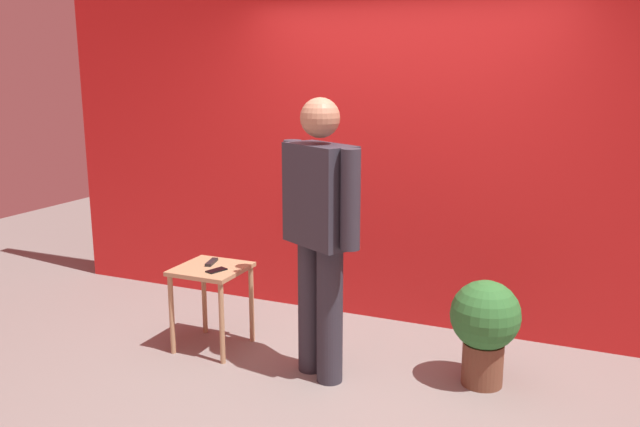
{
  "coord_description": "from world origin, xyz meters",
  "views": [
    {
      "loc": [
        1.39,
        -3.37,
        1.96
      ],
      "look_at": [
        -0.3,
        0.55,
        1.02
      ],
      "focal_mm": 36.52,
      "sensor_mm": 36.0,
      "label": 1
    }
  ],
  "objects_px": {
    "side_table": "(211,282)",
    "tv_remote": "(212,262)",
    "standing_person": "(320,226)",
    "cell_phone": "(216,270)",
    "potted_plant": "(485,324)"
  },
  "relations": [
    {
      "from": "side_table",
      "to": "tv_remote",
      "type": "distance_m",
      "value": 0.15
    },
    {
      "from": "standing_person",
      "to": "cell_phone",
      "type": "relative_size",
      "value": 12.54
    },
    {
      "from": "standing_person",
      "to": "side_table",
      "type": "distance_m",
      "value": 1.03
    },
    {
      "from": "tv_remote",
      "to": "cell_phone",
      "type": "bearing_deg",
      "value": -61.32
    },
    {
      "from": "standing_person",
      "to": "potted_plant",
      "type": "xyz_separation_m",
      "value": [
        1.0,
        0.29,
        -0.6
      ]
    },
    {
      "from": "tv_remote",
      "to": "potted_plant",
      "type": "relative_size",
      "value": 0.25
    },
    {
      "from": "side_table",
      "to": "potted_plant",
      "type": "relative_size",
      "value": 0.88
    },
    {
      "from": "side_table",
      "to": "cell_phone",
      "type": "relative_size",
      "value": 4.2
    },
    {
      "from": "side_table",
      "to": "cell_phone",
      "type": "height_order",
      "value": "cell_phone"
    },
    {
      "from": "side_table",
      "to": "cell_phone",
      "type": "bearing_deg",
      "value": -37.52
    },
    {
      "from": "standing_person",
      "to": "side_table",
      "type": "height_order",
      "value": "standing_person"
    },
    {
      "from": "side_table",
      "to": "potted_plant",
      "type": "distance_m",
      "value": 1.9
    },
    {
      "from": "cell_phone",
      "to": "potted_plant",
      "type": "bearing_deg",
      "value": 27.47
    },
    {
      "from": "standing_person",
      "to": "potted_plant",
      "type": "relative_size",
      "value": 2.63
    },
    {
      "from": "standing_person",
      "to": "side_table",
      "type": "relative_size",
      "value": 2.98
    }
  ]
}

